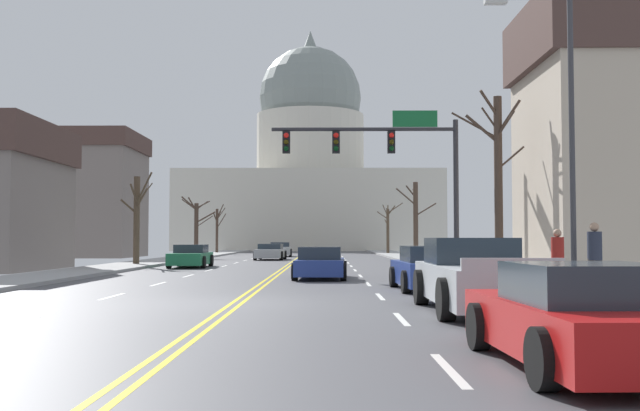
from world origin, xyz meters
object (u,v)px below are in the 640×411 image
object	(u,v)px
sedan_near_00	(320,264)
pedestrian_00	(558,256)
street_lamp_right	(560,113)
sedan_near_03	(583,319)
sedan_oncoming_01	(271,252)
sedan_oncoming_02	(280,250)
pedestrian_01	(595,255)
bicycle_parked	(550,281)
signal_gantry	(389,155)
pickup_truck_near_02	(477,278)
sedan_near_01	(432,269)
sedan_oncoming_00	(191,257)

from	to	relation	value
sedan_near_00	pedestrian_00	distance (m)	10.01
street_lamp_right	sedan_near_03	distance (m)	10.49
sedan_oncoming_01	sedan_oncoming_02	world-z (taller)	sedan_oncoming_02
pedestrian_01	bicycle_parked	bearing A→B (deg)	155.91
signal_gantry	pickup_truck_near_02	bearing A→B (deg)	-88.30
sedan_near_03	sedan_oncoming_02	distance (m)	53.09
sedan_near_01	sedan_oncoming_00	world-z (taller)	sedan_near_01
pickup_truck_near_02	sedan_near_03	xyz separation A→B (m)	(-0.14, -6.52, -0.13)
sedan_near_00	bicycle_parked	xyz separation A→B (m)	(5.69, -9.50, -0.08)
pedestrian_01	bicycle_parked	world-z (taller)	pedestrian_01
sedan_near_00	sedan_near_03	xyz separation A→B (m)	(3.20, -18.65, 0.00)
sedan_near_00	sedan_near_03	world-z (taller)	sedan_near_03
sedan_near_03	bicycle_parked	distance (m)	9.47
pickup_truck_near_02	bicycle_parked	bearing A→B (deg)	48.08
signal_gantry	sedan_near_03	xyz separation A→B (m)	(0.31, -21.70, -4.48)
sedan_near_00	sedan_oncoming_01	bearing A→B (deg)	98.75
street_lamp_right	pedestrian_00	size ratio (longest dim) A/B	4.62
signal_gantry	pickup_truck_near_02	xyz separation A→B (m)	(0.45, -15.18, -4.35)
sedan_oncoming_02	pedestrian_00	world-z (taller)	pedestrian_00
sedan_oncoming_00	bicycle_parked	bearing A→B (deg)	-58.12
pedestrian_00	pickup_truck_near_02	bearing A→B (deg)	-124.90
sedan_oncoming_01	pedestrian_01	distance (m)	35.86
signal_gantry	bicycle_parked	distance (m)	13.65
sedan_oncoming_02	bicycle_parked	size ratio (longest dim) A/B	2.43
sedan_near_01	pickup_truck_near_02	world-z (taller)	pickup_truck_near_02
signal_gantry	sedan_oncoming_02	bearing A→B (deg)	101.98
sedan_oncoming_00	pedestrian_01	size ratio (longest dim) A/B	2.64
signal_gantry	street_lamp_right	xyz separation A→B (m)	(3.13, -12.45, -0.42)
sedan_oncoming_01	sedan_near_00	bearing A→B (deg)	-81.25
sedan_oncoming_01	sedan_oncoming_02	distance (m)	9.60
pickup_truck_near_02	bicycle_parked	world-z (taller)	pickup_truck_near_02
sedan_near_01	sedan_oncoming_01	xyz separation A→B (m)	(-7.06, 30.41, -0.06)
sedan_oncoming_00	bicycle_parked	world-z (taller)	sedan_oncoming_00
sedan_oncoming_02	pedestrian_01	distance (m)	45.12
sedan_near_03	sedan_oncoming_01	size ratio (longest dim) A/B	0.92
pedestrian_00	pedestrian_01	size ratio (longest dim) A/B	0.93
pickup_truck_near_02	sedan_near_03	bearing A→B (deg)	-91.23
street_lamp_right	sedan_near_00	world-z (taller)	street_lamp_right
street_lamp_right	sedan_oncoming_02	distance (m)	44.65
sedan_near_03	pedestrian_01	distance (m)	9.39
sedan_oncoming_01	bicycle_parked	world-z (taller)	sedan_oncoming_01
street_lamp_right	sedan_oncoming_01	bearing A→B (deg)	106.13
signal_gantry	pedestrian_00	distance (m)	11.95
sedan_oncoming_00	bicycle_parked	distance (m)	23.90
sedan_oncoming_01	signal_gantry	bearing A→B (deg)	-72.70
sedan_near_01	sedan_oncoming_02	bearing A→B (deg)	99.90
sedan_near_03	pedestrian_00	world-z (taller)	pedestrian_00
signal_gantry	sedan_near_03	size ratio (longest dim) A/B	1.84
pickup_truck_near_02	sedan_near_03	world-z (taller)	pickup_truck_near_02
street_lamp_right	sedan_near_01	xyz separation A→B (m)	(-2.71, 3.38, -4.01)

